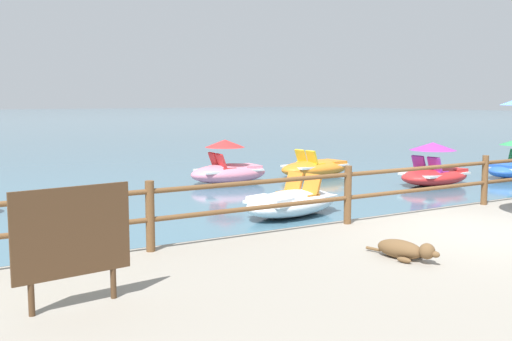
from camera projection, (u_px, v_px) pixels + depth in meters
ground_plane at (14, 133)px, 43.26m from camera, size 200.00×200.00×0.00m
dock_railing at (422, 181)px, 10.68m from camera, size 23.92×0.12×0.95m
sign_board at (72, 234)px, 5.84m from camera, size 1.18×0.18×1.19m
dog_resting at (405, 250)px, 7.67m from camera, size 0.45×1.07×0.26m
pedal_boat_3 at (434, 171)px, 17.03m from camera, size 2.39×1.51×1.21m
pedal_boat_4 at (229, 169)px, 17.41m from camera, size 2.37×1.30×1.26m
pedal_boat_5 at (291, 202)px, 12.60m from camera, size 2.70×1.81×0.86m
pedal_boat_6 at (315, 168)px, 18.93m from camera, size 2.64×1.48×0.86m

